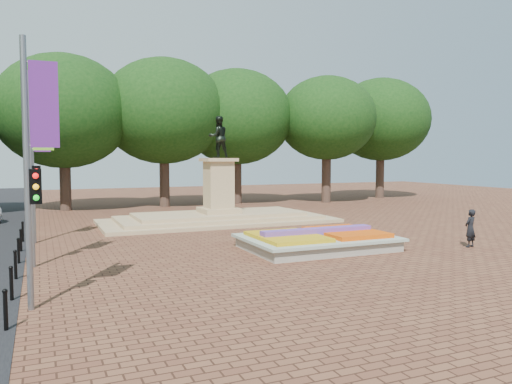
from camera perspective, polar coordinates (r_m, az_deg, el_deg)
ground at (r=23.07m, az=2.32°, el=-5.87°), size 90.00×90.00×0.00m
flower_bed at (r=21.75m, az=7.08°, el=-5.49°), size 6.30×4.30×0.91m
monument at (r=30.29m, az=-4.28°, el=-1.83°), size 14.00×6.00×6.40m
tree_row_back at (r=40.45m, az=-5.88°, el=7.83°), size 44.80×8.80×10.43m
banner_poles at (r=19.15m, az=-24.05°, el=3.42°), size 0.88×11.17×7.00m
bollard_row at (r=19.28m, az=-25.64°, el=-6.63°), size 0.12×13.12×0.98m
pedestrian at (r=23.87m, az=23.29°, el=-3.83°), size 0.69×0.54×1.67m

